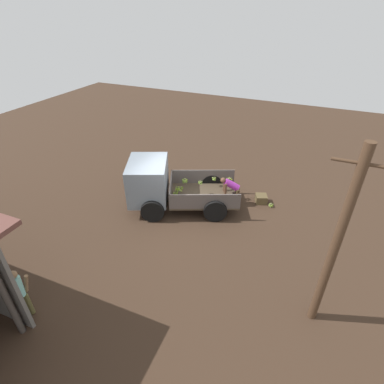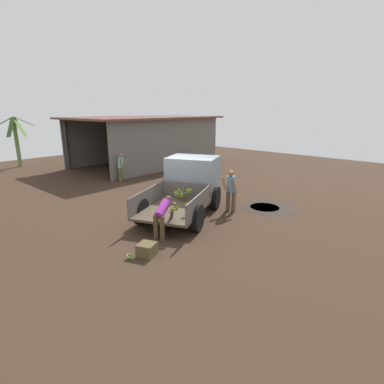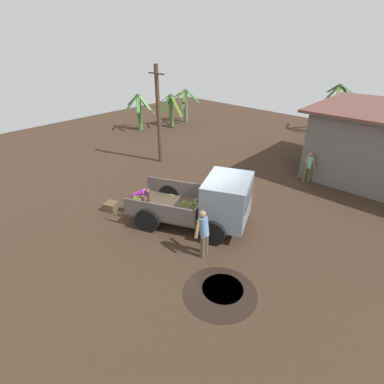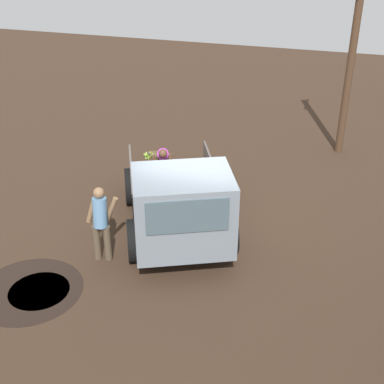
{
  "view_description": "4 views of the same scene",
  "coord_description": "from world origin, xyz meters",
  "px_view_note": "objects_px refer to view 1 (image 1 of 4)",
  "views": [
    {
      "loc": [
        -4.65,
        8.82,
        7.27
      ],
      "look_at": [
        -0.8,
        -0.05,
        1.14
      ],
      "focal_mm": 28.0,
      "sensor_mm": 36.0,
      "label": 1
    },
    {
      "loc": [
        -7.84,
        -8.09,
        3.91
      ],
      "look_at": [
        -0.68,
        -1.57,
        1.21
      ],
      "focal_mm": 28.0,
      "sensor_mm": 36.0,
      "label": 2
    },
    {
      "loc": [
        6.42,
        -7.6,
        6.44
      ],
      "look_at": [
        -0.48,
        -0.13,
        1.03
      ],
      "focal_mm": 28.0,
      "sensor_mm": 36.0,
      "label": 3
    },
    {
      "loc": [
        9.87,
        2.78,
        6.71
      ],
      "look_at": [
        0.06,
        -0.12,
        1.1
      ],
      "focal_mm": 50.0,
      "sensor_mm": 36.0,
      "label": 4
    }
  ],
  "objects_px": {
    "wooden_crate_0": "(261,199)",
    "person_bystander_near_shed": "(19,292)",
    "cargo_truck": "(159,184)",
    "banana_bunch_on_ground_1": "(260,199)",
    "utility_pole": "(336,245)",
    "person_foreground_visitor": "(161,168)",
    "banana_bunch_on_ground_0": "(271,205)",
    "person_worker_loading": "(232,189)"
  },
  "relations": [
    {
      "from": "cargo_truck",
      "to": "person_bystander_near_shed",
      "type": "xyz_separation_m",
      "value": [
        0.86,
        6.01,
        -0.22
      ]
    },
    {
      "from": "utility_pole",
      "to": "person_foreground_visitor",
      "type": "xyz_separation_m",
      "value": [
        7.06,
        -4.51,
        -1.69
      ]
    },
    {
      "from": "person_bystander_near_shed",
      "to": "person_foreground_visitor",
      "type": "bearing_deg",
      "value": -36.86
    },
    {
      "from": "cargo_truck",
      "to": "person_worker_loading",
      "type": "relative_size",
      "value": 3.85
    },
    {
      "from": "banana_bunch_on_ground_0",
      "to": "banana_bunch_on_ground_1",
      "type": "height_order",
      "value": "banana_bunch_on_ground_1"
    },
    {
      "from": "person_foreground_visitor",
      "to": "person_worker_loading",
      "type": "distance_m",
      "value": 3.42
    },
    {
      "from": "utility_pole",
      "to": "wooden_crate_0",
      "type": "height_order",
      "value": "utility_pole"
    },
    {
      "from": "person_foreground_visitor",
      "to": "banana_bunch_on_ground_1",
      "type": "bearing_deg",
      "value": -6.15
    },
    {
      "from": "person_worker_loading",
      "to": "banana_bunch_on_ground_1",
      "type": "height_order",
      "value": "person_worker_loading"
    },
    {
      "from": "cargo_truck",
      "to": "person_worker_loading",
      "type": "distance_m",
      "value": 3.03
    },
    {
      "from": "person_foreground_visitor",
      "to": "wooden_crate_0",
      "type": "bearing_deg",
      "value": -7.42
    },
    {
      "from": "banana_bunch_on_ground_0",
      "to": "wooden_crate_0",
      "type": "xyz_separation_m",
      "value": [
        0.46,
        -0.17,
        0.08
      ]
    },
    {
      "from": "cargo_truck",
      "to": "person_foreground_visitor",
      "type": "height_order",
      "value": "cargo_truck"
    },
    {
      "from": "cargo_truck",
      "to": "person_bystander_near_shed",
      "type": "relative_size",
      "value": 3.1
    },
    {
      "from": "utility_pole",
      "to": "person_bystander_near_shed",
      "type": "height_order",
      "value": "utility_pole"
    },
    {
      "from": "utility_pole",
      "to": "banana_bunch_on_ground_1",
      "type": "distance_m",
      "value": 6.19
    },
    {
      "from": "person_bystander_near_shed",
      "to": "wooden_crate_0",
      "type": "height_order",
      "value": "person_bystander_near_shed"
    },
    {
      "from": "person_foreground_visitor",
      "to": "wooden_crate_0",
      "type": "height_order",
      "value": "person_foreground_visitor"
    },
    {
      "from": "banana_bunch_on_ground_1",
      "to": "wooden_crate_0",
      "type": "relative_size",
      "value": 0.49
    },
    {
      "from": "person_worker_loading",
      "to": "banana_bunch_on_ground_1",
      "type": "bearing_deg",
      "value": -166.58
    },
    {
      "from": "cargo_truck",
      "to": "utility_pole",
      "type": "bearing_deg",
      "value": 130.78
    },
    {
      "from": "person_foreground_visitor",
      "to": "person_bystander_near_shed",
      "type": "height_order",
      "value": "person_foreground_visitor"
    },
    {
      "from": "person_bystander_near_shed",
      "to": "wooden_crate_0",
      "type": "bearing_deg",
      "value": -66.41
    },
    {
      "from": "cargo_truck",
      "to": "person_foreground_visitor",
      "type": "relative_size",
      "value": 2.89
    },
    {
      "from": "utility_pole",
      "to": "wooden_crate_0",
      "type": "relative_size",
      "value": 11.14
    },
    {
      "from": "banana_bunch_on_ground_0",
      "to": "person_worker_loading",
      "type": "bearing_deg",
      "value": 15.17
    },
    {
      "from": "cargo_truck",
      "to": "banana_bunch_on_ground_1",
      "type": "xyz_separation_m",
      "value": [
        -3.79,
        -2.04,
        -0.98
      ]
    },
    {
      "from": "cargo_truck",
      "to": "banana_bunch_on_ground_1",
      "type": "distance_m",
      "value": 4.41
    },
    {
      "from": "banana_bunch_on_ground_1",
      "to": "wooden_crate_0",
      "type": "bearing_deg",
      "value": 125.31
    },
    {
      "from": "banana_bunch_on_ground_0",
      "to": "cargo_truck",
      "type": "bearing_deg",
      "value": 22.35
    },
    {
      "from": "person_worker_loading",
      "to": "wooden_crate_0",
      "type": "distance_m",
      "value": 1.43
    },
    {
      "from": "person_foreground_visitor",
      "to": "person_bystander_near_shed",
      "type": "distance_m",
      "value": 7.51
    },
    {
      "from": "banana_bunch_on_ground_0",
      "to": "wooden_crate_0",
      "type": "relative_size",
      "value": 0.46
    },
    {
      "from": "person_foreground_visitor",
      "to": "wooden_crate_0",
      "type": "xyz_separation_m",
      "value": [
        -4.57,
        -0.45,
        -0.74
      ]
    },
    {
      "from": "utility_pole",
      "to": "person_bystander_near_shed",
      "type": "distance_m",
      "value": 8.0
    },
    {
      "from": "banana_bunch_on_ground_0",
      "to": "wooden_crate_0",
      "type": "distance_m",
      "value": 0.5
    },
    {
      "from": "person_foreground_visitor",
      "to": "person_worker_loading",
      "type": "bearing_deg",
      "value": -15.77
    },
    {
      "from": "wooden_crate_0",
      "to": "person_bystander_near_shed",
      "type": "bearing_deg",
      "value": 59.35
    },
    {
      "from": "person_bystander_near_shed",
      "to": "utility_pole",
      "type": "bearing_deg",
      "value": -103.16
    },
    {
      "from": "person_worker_loading",
      "to": "banana_bunch_on_ground_1",
      "type": "distance_m",
      "value": 1.45
    },
    {
      "from": "banana_bunch_on_ground_0",
      "to": "wooden_crate_0",
      "type": "height_order",
      "value": "wooden_crate_0"
    },
    {
      "from": "utility_pole",
      "to": "person_foreground_visitor",
      "type": "distance_m",
      "value": 8.55
    }
  ]
}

